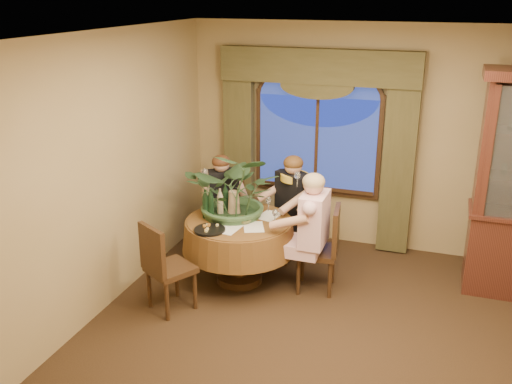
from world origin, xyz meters
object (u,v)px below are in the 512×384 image
(person_back, at_px, (222,204))
(olive_bowl, at_px, (244,221))
(dining_table, at_px, (239,251))
(chair_right, at_px, (317,249))
(chair_back, at_px, (230,216))
(person_scarf, at_px, (294,210))
(wine_bottle_0, at_px, (211,204))
(wine_bottle_1, at_px, (208,199))
(person_pink, at_px, (314,235))
(wine_bottle_2, at_px, (205,204))
(wine_bottle_3, at_px, (220,203))
(chair_back_right, at_px, (284,221))
(stoneware_vase, at_px, (234,203))
(chair_front_left, at_px, (171,266))
(wine_bottle_4, at_px, (225,198))
(centerpiece_plant, at_px, (237,158))

(person_back, xyz_separation_m, olive_bowl, (0.56, -0.72, 0.14))
(dining_table, distance_m, chair_right, 0.87)
(chair_back, relative_size, person_scarf, 0.71)
(chair_back, height_order, wine_bottle_0, wine_bottle_0)
(chair_back, distance_m, wine_bottle_1, 0.74)
(person_back, relative_size, wine_bottle_1, 3.89)
(person_pink, height_order, wine_bottle_2, person_pink)
(dining_table, height_order, wine_bottle_3, wine_bottle_3)
(chair_right, xyz_separation_m, person_pink, (-0.01, -0.11, 0.21))
(chair_back_right, relative_size, wine_bottle_3, 2.91)
(chair_right, bearing_deg, stoneware_vase, 81.59)
(chair_front_left, distance_m, olive_bowl, 0.94)
(wine_bottle_0, relative_size, wine_bottle_3, 1.00)
(person_back, xyz_separation_m, wine_bottle_0, (0.16, -0.69, 0.27))
(person_scarf, xyz_separation_m, wine_bottle_0, (-0.76, -0.70, 0.24))
(wine_bottle_1, height_order, wine_bottle_4, same)
(wine_bottle_0, height_order, wine_bottle_2, same)
(olive_bowl, distance_m, wine_bottle_2, 0.47)
(dining_table, relative_size, chair_back_right, 1.32)
(dining_table, distance_m, chair_back, 0.80)
(chair_back_right, bearing_deg, wine_bottle_3, 75.74)
(person_scarf, distance_m, centerpiece_plant, 1.05)
(centerpiece_plant, bearing_deg, wine_bottle_0, -146.87)
(dining_table, relative_size, person_pink, 0.92)
(chair_back_right, relative_size, person_back, 0.75)
(stoneware_vase, height_order, wine_bottle_2, wine_bottle_2)
(dining_table, xyz_separation_m, chair_front_left, (-0.45, -0.78, 0.10))
(chair_front_left, relative_size, person_back, 0.75)
(dining_table, bearing_deg, person_back, 126.11)
(stoneware_vase, relative_size, olive_bowl, 1.62)
(person_pink, height_order, centerpiece_plant, centerpiece_plant)
(wine_bottle_2, bearing_deg, chair_back_right, 49.96)
(chair_front_left, relative_size, olive_bowl, 5.56)
(chair_front_left, distance_m, wine_bottle_0, 0.87)
(dining_table, xyz_separation_m, wine_bottle_4, (-0.23, 0.19, 0.54))
(person_back, bearing_deg, chair_right, 121.61)
(wine_bottle_2, bearing_deg, person_scarf, 41.59)
(chair_back_right, relative_size, person_scarf, 0.71)
(dining_table, distance_m, centerpiece_plant, 1.05)
(wine_bottle_3, bearing_deg, wine_bottle_2, -150.02)
(centerpiece_plant, distance_m, wine_bottle_4, 0.53)
(centerpiece_plant, bearing_deg, person_scarf, 46.69)
(person_scarf, height_order, wine_bottle_1, person_scarf)
(wine_bottle_1, height_order, wine_bottle_3, same)
(dining_table, distance_m, chair_front_left, 0.91)
(stoneware_vase, height_order, wine_bottle_1, wine_bottle_1)
(dining_table, bearing_deg, chair_back_right, 67.80)
(chair_right, relative_size, person_back, 0.75)
(olive_bowl, bearing_deg, person_back, 127.72)
(person_scarf, bearing_deg, chair_right, 160.17)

